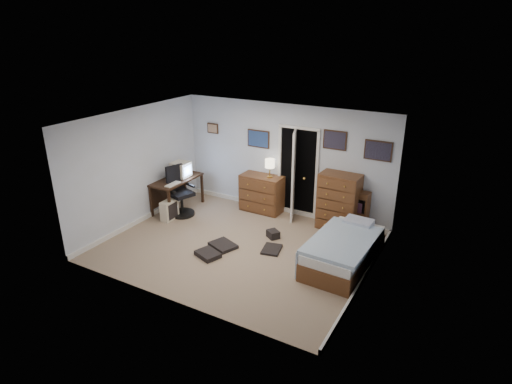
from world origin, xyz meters
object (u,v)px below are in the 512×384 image
computer_desk (174,185)px  bed (343,250)px  office_chair (180,196)px  low_dresser (262,193)px  tall_dresser (339,202)px

computer_desk → bed: 4.32m
office_chair → low_dresser: (1.52, 1.09, -0.01)m
low_dresser → tall_dresser: bearing=0.2°
office_chair → low_dresser: size_ratio=1.17×
tall_dresser → bed: (0.58, -1.38, -0.32)m
office_chair → tall_dresser: size_ratio=0.93×
computer_desk → office_chair: 0.41m
tall_dresser → bed: size_ratio=0.63×
low_dresser → bed: size_ratio=0.50×
low_dresser → office_chair: bearing=-143.4°
computer_desk → tall_dresser: 3.80m
computer_desk → tall_dresser: size_ratio=1.08×
low_dresser → tall_dresser: tall_dresser is taller
tall_dresser → low_dresser: bearing=-178.5°
computer_desk → bed: computer_desk is taller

